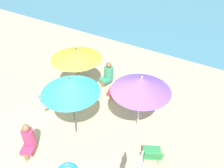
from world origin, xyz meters
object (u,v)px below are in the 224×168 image
Objects in this scene: umbrella_teal at (70,85)px; beach_chair_a at (153,154)px; beach_chair_b at (82,66)px; beach_chair_c at (45,101)px; umbrella_purple at (141,84)px; umbrella_yellow at (76,54)px; beach_chair_d at (117,90)px; person_b at (108,74)px; person_a at (28,139)px.

umbrella_teal reaches higher than beach_chair_a.
umbrella_teal is at bearing 1.65° from beach_chair_b.
beach_chair_a is at bearing -56.46° from beach_chair_c.
umbrella_purple is 1.84m from beach_chair_a.
umbrella_purple is (2.56, -0.32, -0.03)m from umbrella_yellow.
beach_chair_c is (-1.51, 0.26, -1.43)m from umbrella_teal.
beach_chair_a is 2.89m from beach_chair_d.
person_b reaches higher than beach_chair_a.
person_a is (-2.99, -1.45, 0.11)m from beach_chair_a.
umbrella_purple is at bearing -7.14° from umbrella_yellow.
beach_chair_d is 0.89m from person_b.
beach_chair_b is at bearing -29.02° from beach_chair_d.
umbrella_purple is 1.98× the size of person_a.
umbrella_purple is at bearing 33.02° from beach_chair_b.
person_b is at bearing 152.72° from person_a.
person_b is at bearing -48.22° from beach_chair_d.
person_a is (-0.61, -1.20, -1.29)m from umbrella_teal.
umbrella_purple reaches higher than person_a.
umbrella_purple reaches higher than beach_chair_a.
umbrella_purple is at bearing 113.27° from person_a.
person_a is at bearing -79.74° from umbrella_yellow.
beach_chair_b is 0.92× the size of beach_chair_c.
umbrella_yellow is 1.96× the size of person_a.
beach_chair_a is (3.49, -1.31, -1.28)m from umbrella_yellow.
beach_chair_c is at bearing -24.78° from beach_chair_b.
umbrella_yellow is 1.88m from beach_chair_b.
beach_chair_a is 0.74× the size of person_b.
beach_chair_d is (0.16, 2.10, -1.44)m from umbrella_teal.
person_a is 3.81m from person_b.
umbrella_purple reaches higher than umbrella_yellow.
beach_chair_b is at bearing 124.61° from umbrella_yellow.
umbrella_teal is 1.91m from umbrella_yellow.
beach_chair_d is 0.67× the size of person_b.
umbrella_yellow is 1.66m from person_b.
beach_chair_b is at bearing 31.77° from beach_chair_a.
beach_chair_c is at bearing -174.78° from person_a.
beach_chair_b is 1.13× the size of beach_chair_d.
beach_chair_d is 3.40m from person_a.
beach_chair_a is at bearing -46.66° from umbrella_purple.
umbrella_teal is at bearing -139.69° from umbrella_purple.
beach_chair_c is at bearing 170.27° from umbrella_teal.
beach_chair_c is 2.49m from beach_chair_d.
umbrella_purple is at bearing 40.31° from umbrella_teal.
beach_chair_a is at bearing 126.81° from beach_chair_d.
umbrella_teal reaches higher than person_b.
umbrella_teal is 2.16× the size of person_b.
beach_chair_a is at bearing 64.79° from person_b.
umbrella_teal reaches higher than beach_chair_c.
beach_chair_c is (-2.96, -0.97, -1.27)m from umbrella_purple.
person_b is at bearing 62.43° from umbrella_yellow.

